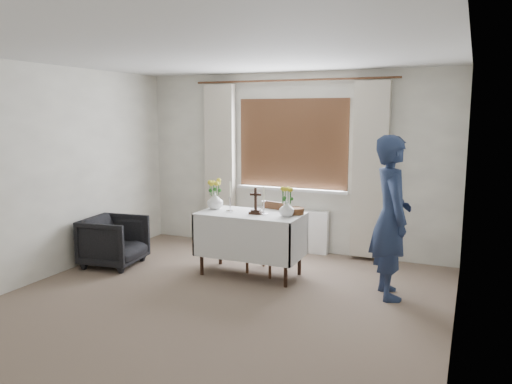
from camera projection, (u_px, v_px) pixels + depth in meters
ground at (207, 311)px, 4.94m from camera, size 5.00×5.00×0.00m
altar_table at (251, 244)px, 5.99m from camera, size 1.24×0.64×0.76m
wooden_chair at (267, 238)px, 6.08m from camera, size 0.48×0.48×0.87m
armchair at (114, 241)px, 6.38m from camera, size 0.78×0.76×0.64m
person at (391, 217)px, 5.22m from camera, size 0.63×0.74×1.72m
radiator at (290, 230)px, 7.08m from camera, size 1.10×0.10×0.60m
wooden_cross at (256, 201)px, 5.86m from camera, size 0.16×0.13×0.31m
candlestick_left at (230, 197)px, 6.00m from camera, size 0.13×0.13×0.37m
candlestick_right at (264, 200)px, 5.84m from camera, size 0.12×0.12×0.33m
flower_vase_left at (215, 201)px, 6.18m from camera, size 0.20×0.20×0.21m
flower_vase_right at (287, 209)px, 5.72m from camera, size 0.21×0.21×0.18m
wicker_basket at (296, 211)px, 5.87m from camera, size 0.26×0.26×0.08m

